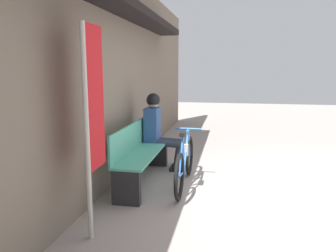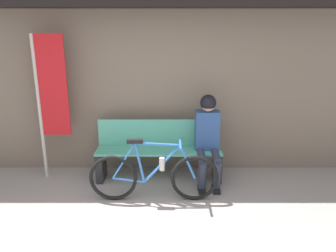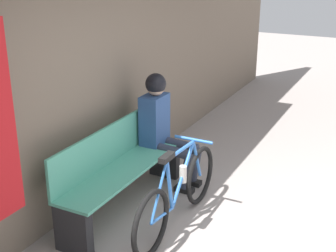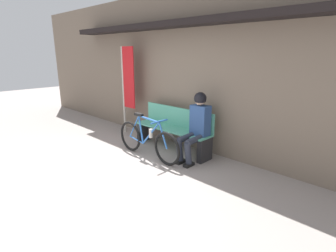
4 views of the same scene
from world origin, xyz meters
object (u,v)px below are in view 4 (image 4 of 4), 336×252
bicycle (147,140)px  person_seated (197,122)px  banner_pole (127,82)px  park_bench_near (173,130)px

bicycle → person_seated: 1.01m
person_seated → bicycle: bearing=-143.2°
bicycle → person_seated: person_seated is taller
person_seated → banner_pole: 2.33m
person_seated → banner_pole: size_ratio=0.61×
bicycle → banner_pole: size_ratio=0.80×
park_bench_near → person_seated: bearing=-9.5°
bicycle → banner_pole: 1.91m
park_bench_near → bicycle: size_ratio=1.09×
banner_pole → bicycle: bearing=-25.3°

